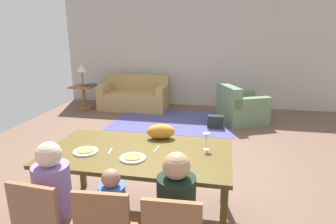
# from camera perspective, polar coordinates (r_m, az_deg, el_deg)

# --- Properties ---
(ground_plane) EXTENTS (7.07, 6.21, 0.02)m
(ground_plane) POSITION_cam_1_polar(r_m,az_deg,el_deg) (4.94, 1.91, -7.81)
(ground_plane) COLOR brown
(back_wall) EXTENTS (7.07, 0.10, 2.70)m
(back_wall) POSITION_cam_1_polar(r_m,az_deg,el_deg) (7.68, 5.87, 11.19)
(back_wall) COLOR #BEB5A9
(back_wall) RESTS_ON ground_plane
(dining_table) EXTENTS (1.89, 1.02, 0.76)m
(dining_table) POSITION_cam_1_polar(r_m,az_deg,el_deg) (3.09, -5.77, -8.74)
(dining_table) COLOR #524117
(dining_table) RESTS_ON ground_plane
(plate_near_man) EXTENTS (0.25, 0.25, 0.02)m
(plate_near_man) POSITION_cam_1_polar(r_m,az_deg,el_deg) (3.14, -15.64, -7.37)
(plate_near_man) COLOR white
(plate_near_man) RESTS_ON dining_table
(pizza_near_man) EXTENTS (0.17, 0.17, 0.01)m
(pizza_near_man) POSITION_cam_1_polar(r_m,az_deg,el_deg) (3.14, -15.66, -7.12)
(pizza_near_man) COLOR gold
(pizza_near_man) RESTS_ON plate_near_man
(plate_near_child) EXTENTS (0.25, 0.25, 0.02)m
(plate_near_child) POSITION_cam_1_polar(r_m,az_deg,el_deg) (2.90, -6.84, -8.86)
(plate_near_child) COLOR silver
(plate_near_child) RESTS_ON dining_table
(pizza_near_child) EXTENTS (0.17, 0.17, 0.01)m
(pizza_near_child) POSITION_cam_1_polar(r_m,az_deg,el_deg) (2.90, -6.85, -8.59)
(pizza_near_child) COLOR gold
(pizza_near_child) RESTS_ON plate_near_child
(wine_glass) EXTENTS (0.07, 0.07, 0.19)m
(wine_glass) POSITION_cam_1_polar(r_m,az_deg,el_deg) (3.07, 7.44, -5.00)
(wine_glass) COLOR silver
(wine_glass) RESTS_ON dining_table
(fork) EXTENTS (0.04, 0.15, 0.01)m
(fork) POSITION_cam_1_polar(r_m,az_deg,el_deg) (3.11, -11.12, -7.44)
(fork) COLOR silver
(fork) RESTS_ON dining_table
(knife) EXTENTS (0.04, 0.17, 0.01)m
(knife) POSITION_cam_1_polar(r_m,az_deg,el_deg) (3.11, -2.24, -7.14)
(knife) COLOR silver
(knife) RESTS_ON dining_table
(dining_chair_man) EXTENTS (0.45, 0.45, 0.87)m
(dining_chair_man) POSITION_cam_1_polar(r_m,az_deg,el_deg) (2.71, -22.67, -18.75)
(dining_chair_man) COLOR #965D3E
(dining_chair_man) RESTS_ON ground_plane
(person_man) EXTENTS (0.30, 0.41, 1.11)m
(person_man) POSITION_cam_1_polar(r_m,az_deg,el_deg) (2.82, -20.55, -16.60)
(person_man) COLOR #34404C
(person_man) RESTS_ON ground_plane
(person_child) EXTENTS (0.22, 0.29, 0.92)m
(person_child) POSITION_cam_1_polar(r_m,az_deg,el_deg) (2.65, -10.26, -20.10)
(person_child) COLOR #30344D
(person_child) RESTS_ON ground_plane
(person_woman) EXTENTS (0.30, 0.41, 1.11)m
(person_woman) POSITION_cam_1_polar(r_m,az_deg,el_deg) (2.49, 1.66, -20.19)
(person_woman) COLOR #344251
(person_woman) RESTS_ON ground_plane
(cat) EXTENTS (0.35, 0.23, 0.17)m
(cat) POSITION_cam_1_polar(r_m,az_deg,el_deg) (3.37, -1.38, -3.79)
(cat) COLOR orange
(cat) RESTS_ON dining_table
(area_rug) EXTENTS (2.60, 1.80, 0.01)m
(area_rug) POSITION_cam_1_polar(r_m,az_deg,el_deg) (6.52, 1.08, -1.68)
(area_rug) COLOR #4B4A80
(area_rug) RESTS_ON ground_plane
(couch) EXTENTS (1.66, 0.86, 0.82)m
(couch) POSITION_cam_1_polar(r_m,az_deg,el_deg) (7.52, -6.49, 2.98)
(couch) COLOR tan
(couch) RESTS_ON ground_plane
(armchair) EXTENTS (1.14, 1.13, 0.82)m
(armchair) POSITION_cam_1_polar(r_m,az_deg,el_deg) (6.52, 13.82, 0.74)
(armchair) COLOR #647C5B
(armchair) RESTS_ON ground_plane
(side_table) EXTENTS (0.56, 0.56, 0.58)m
(side_table) POSITION_cam_1_polar(r_m,az_deg,el_deg) (7.74, -16.00, 3.40)
(side_table) COLOR olive
(side_table) RESTS_ON ground_plane
(table_lamp) EXTENTS (0.26, 0.26, 0.54)m
(table_lamp) POSITION_cam_1_polar(r_m,az_deg,el_deg) (7.63, -16.36, 8.02)
(table_lamp) COLOR #4C452D
(table_lamp) RESTS_ON side_table
(book_lower) EXTENTS (0.22, 0.16, 0.03)m
(book_lower) POSITION_cam_1_polar(r_m,az_deg,el_deg) (7.59, -14.75, 4.92)
(book_lower) COLOR brown
(book_lower) RESTS_ON side_table
(book_upper) EXTENTS (0.22, 0.16, 0.03)m
(book_upper) POSITION_cam_1_polar(r_m,az_deg,el_deg) (7.62, -14.62, 5.20)
(book_upper) COLOR #225877
(book_upper) RESTS_ON book_lower
(handbag) EXTENTS (0.32, 0.16, 0.26)m
(handbag) POSITION_cam_1_polar(r_m,az_deg,el_deg) (6.11, 9.18, -1.88)
(handbag) COLOR black
(handbag) RESTS_ON ground_plane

